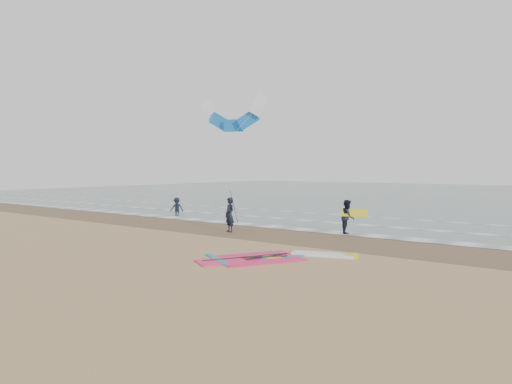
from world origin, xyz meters
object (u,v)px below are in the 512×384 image
Objects in this scene: person_standing at (230,215)px; person_walking at (348,217)px; person_wading at (177,203)px; surf_kite at (233,116)px; windsurf_rig at (276,257)px.

person_standing reaches higher than person_walking.
person_wading is 0.20× the size of surf_kite.
person_walking is 0.22× the size of surf_kite.
person_standing is 6.17m from person_walking.
windsurf_rig is 7.44m from person_standing.
person_standing reaches higher than person_wading.
surf_kite is at bearing 148.37° from person_standing.
person_standing is 1.04× the size of person_walking.
windsurf_rig is 3.34× the size of person_wading.
person_wading is at bearing 171.29° from person_standing.
person_walking is at bearing -35.71° from person_wading.
windsurf_rig is 2.94× the size of person_walking.
surf_kite is at bearing 42.10° from person_walking.
person_standing is (-5.90, 4.44, 0.89)m from windsurf_rig.
surf_kite reaches higher than windsurf_rig.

